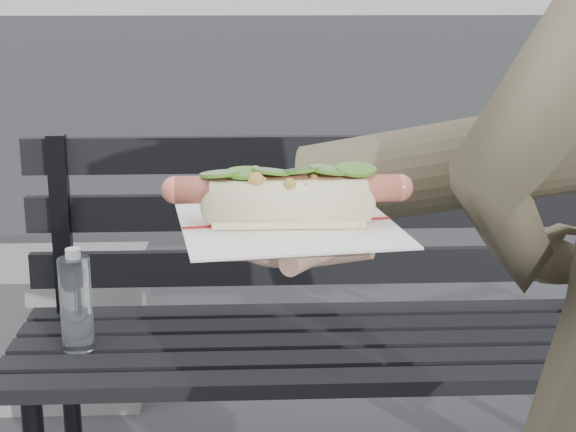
{
  "coord_description": "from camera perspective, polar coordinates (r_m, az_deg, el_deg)",
  "views": [
    {
      "loc": [
        -0.16,
        -0.85,
        1.18
      ],
      "look_at": [
        -0.12,
        -0.09,
        0.99
      ],
      "focal_mm": 55.0,
      "sensor_mm": 36.0,
      "label": 1
    }
  ],
  "objects": [
    {
      "name": "park_bench",
      "position": [
        1.9,
        4.88,
        -5.85
      ],
      "size": [
        1.5,
        0.44,
        0.88
      ],
      "color": "black",
      "rests_on": "ground"
    },
    {
      "name": "held_hotdog",
      "position": [
        0.87,
        12.88,
        3.16
      ],
      "size": [
        0.63,
        0.3,
        0.2
      ],
      "color": "brown"
    }
  ]
}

